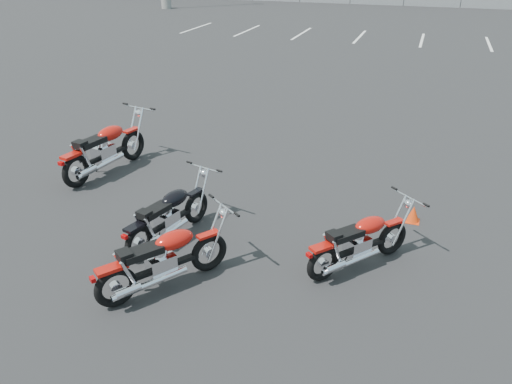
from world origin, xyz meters
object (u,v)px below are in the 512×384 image
(motorcycle_third_red, at_px, (164,259))
(motorcycle_rear_red, at_px, (360,242))
(motorcycle_second_black, at_px, (169,215))
(motorcycle_front_red, at_px, (105,149))

(motorcycle_third_red, relative_size, motorcycle_rear_red, 1.11)
(motorcycle_second_black, distance_m, motorcycle_third_red, 1.24)
(motorcycle_second_black, distance_m, motorcycle_rear_red, 2.92)
(motorcycle_front_red, xyz_separation_m, motorcycle_second_black, (2.42, -1.88, -0.09))
(motorcycle_third_red, height_order, motorcycle_rear_red, motorcycle_third_red)
(motorcycle_front_red, bearing_deg, motorcycle_third_red, -45.60)
(motorcycle_third_red, bearing_deg, motorcycle_front_red, 134.40)
(motorcycle_front_red, bearing_deg, motorcycle_rear_red, -17.35)
(motorcycle_front_red, xyz_separation_m, motorcycle_third_red, (2.94, -3.00, -0.06))
(motorcycle_second_black, relative_size, motorcycle_third_red, 1.03)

